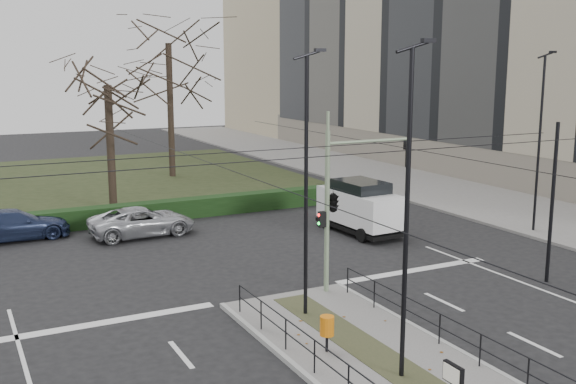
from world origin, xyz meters
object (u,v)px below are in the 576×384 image
Objects in this scene: streetlamp_median_far at (307,184)px; bare_tree_center at (169,53)px; streetlamp_median_near at (407,212)px; streetlamp_sidewalk at (540,141)px; parked_car_third at (14,225)px; bare_tree_near at (108,94)px; traffic_light at (335,199)px; litter_bin at (327,326)px; white_van at (360,206)px; parked_car_fourth at (142,221)px.

streetlamp_median_far is 0.67× the size of bare_tree_center.
streetlamp_sidewalk reaches higher than streetlamp_median_near.
bare_tree_near is (5.60, 4.56, 5.71)m from parked_car_third.
bare_tree_center reaches higher than traffic_light.
litter_bin is 14.36m from white_van.
streetlamp_sidewalk is at bearing -40.55° from bare_tree_near.
streetlamp_median_near is 0.68× the size of bare_tree_center.
traffic_light is 0.67× the size of streetlamp_sidewalk.
traffic_light is at bearing -77.84° from bare_tree_near.
streetlamp_median_far is at bearing -99.05° from bare_tree_center.
streetlamp_sidewalk is 0.94× the size of bare_tree_near.
bare_tree_near is (-0.93, 22.18, 5.56)m from litter_bin.
white_van is at bearing 48.46° from streetlamp_median_far.
parked_car_third reaches higher than parked_car_fourth.
streetlamp_median_far is 12.02m from white_van.
streetlamp_sidewalk is 1.72× the size of parked_car_third.
white_van is (5.67, 7.07, -2.12)m from traffic_light.
litter_bin is at bearing -87.61° from bare_tree_near.
streetlamp_median_far reaches higher than parked_car_third.
streetlamp_median_near is at bearing -161.61° from parked_car_third.
litter_bin is at bearing -126.67° from white_van.
streetlamp_median_near reaches higher than litter_bin.
streetlamp_median_far is 16.95m from parked_car_third.
parked_car_third is at bearing 68.39° from parked_car_fourth.
parked_car_fourth is at bearing 109.07° from traffic_light.
traffic_light is 0.45× the size of bare_tree_center.
traffic_light is at bearing 56.88° from litter_bin.
traffic_light is at bearing -95.36° from bare_tree_center.
traffic_light reaches higher than parked_car_fourth.
streetlamp_median_near is 21.51m from parked_car_third.
streetlamp_median_near reaches higher than parked_car_fourth.
bare_tree_center is 1.38× the size of bare_tree_near.
litter_bin is 0.12× the size of streetlamp_median_near.
white_van is at bearing -48.34° from bare_tree_near.
parked_car_third is 0.40× the size of bare_tree_center.
parked_car_third is 1.00× the size of parked_car_fourth.
streetlamp_median_far reaches higher than parked_car_fourth.
parked_car_third is at bearing -140.84° from bare_tree_near.
litter_bin is 32.96m from bare_tree_center.
traffic_light is 1.14× the size of parked_car_fourth.
bare_tree_center is (5.44, 31.51, 7.97)m from litter_bin.
bare_tree_center is at bearing -43.08° from parked_car_third.
streetlamp_median_near is at bearing -88.86° from streetlamp_median_far.
streetlamp_median_far reaches higher than litter_bin.
streetlamp_sidewalk is at bearing 17.60° from streetlamp_median_far.
parked_car_third is at bearing -130.75° from bare_tree_center.
parked_car_fourth is (-1.00, 15.70, -0.19)m from litter_bin.
white_van is at bearing 152.72° from streetlamp_sidewalk.
bare_tree_near is (-1.79, 19.37, 2.04)m from streetlamp_median_far.
parked_car_third is at bearing 110.73° from streetlamp_median_near.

